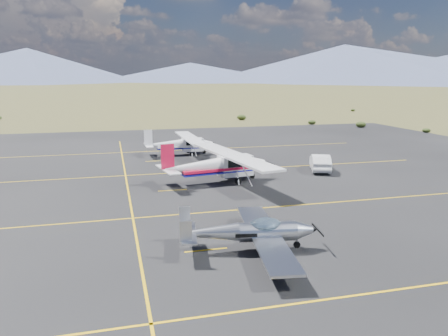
{
  "coord_description": "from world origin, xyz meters",
  "views": [
    {
      "loc": [
        -6.92,
        -21.89,
        7.86
      ],
      "look_at": [
        0.48,
        6.6,
        1.6
      ],
      "focal_mm": 35.0,
      "sensor_mm": 36.0,
      "label": 1
    }
  ],
  "objects_px": {
    "aircraft_low_wing": "(251,232)",
    "aircraft_cessna": "(217,164)",
    "aircraft_plain": "(181,143)",
    "sedan": "(320,162)"
  },
  "relations": [
    {
      "from": "aircraft_low_wing",
      "to": "aircraft_cessna",
      "type": "relative_size",
      "value": 0.69
    },
    {
      "from": "aircraft_cessna",
      "to": "sedan",
      "type": "xyz_separation_m",
      "value": [
        9.37,
        1.96,
        -0.69
      ]
    },
    {
      "from": "aircraft_low_wing",
      "to": "aircraft_cessna",
      "type": "height_order",
      "value": "aircraft_cessna"
    },
    {
      "from": "aircraft_low_wing",
      "to": "aircraft_plain",
      "type": "bearing_deg",
      "value": 96.52
    },
    {
      "from": "aircraft_low_wing",
      "to": "sedan",
      "type": "relative_size",
      "value": 2.02
    },
    {
      "from": "aircraft_cessna",
      "to": "aircraft_low_wing",
      "type": "bearing_deg",
      "value": -106.47
    },
    {
      "from": "aircraft_plain",
      "to": "aircraft_low_wing",
      "type": "bearing_deg",
      "value": -93.02
    },
    {
      "from": "aircraft_plain",
      "to": "sedan",
      "type": "relative_size",
      "value": 2.44
    },
    {
      "from": "aircraft_low_wing",
      "to": "sedan",
      "type": "bearing_deg",
      "value": 61.92
    },
    {
      "from": "sedan",
      "to": "aircraft_cessna",
      "type": "bearing_deg",
      "value": 33.01
    }
  ]
}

